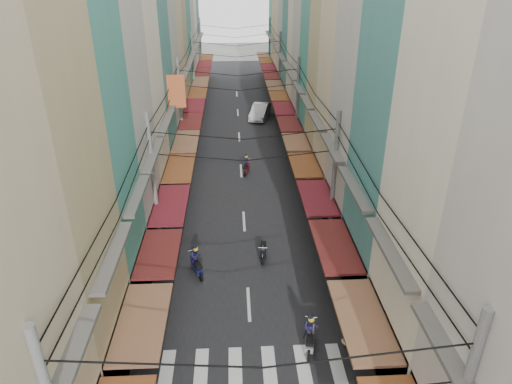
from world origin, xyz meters
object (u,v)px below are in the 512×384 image
object	(u,v)px
white_car	(260,118)
traffic_sign	(371,266)
bicycle	(374,248)
market_umbrella	(408,280)

from	to	relation	value
white_car	traffic_sign	distance (m)	30.17
bicycle	market_umbrella	size ratio (longest dim) A/B	0.68
white_car	market_umbrella	xyz separation A→B (m)	(4.71, -31.29, 2.35)
market_umbrella	bicycle	bearing A→B (deg)	85.78
white_car	bicycle	bearing A→B (deg)	-63.81
bicycle	white_car	bearing A→B (deg)	18.05
white_car	bicycle	distance (m)	25.74
market_umbrella	traffic_sign	world-z (taller)	traffic_sign
traffic_sign	market_umbrella	bearing A→B (deg)	-47.73
bicycle	market_umbrella	xyz separation A→B (m)	(-0.45, -6.07, 2.35)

